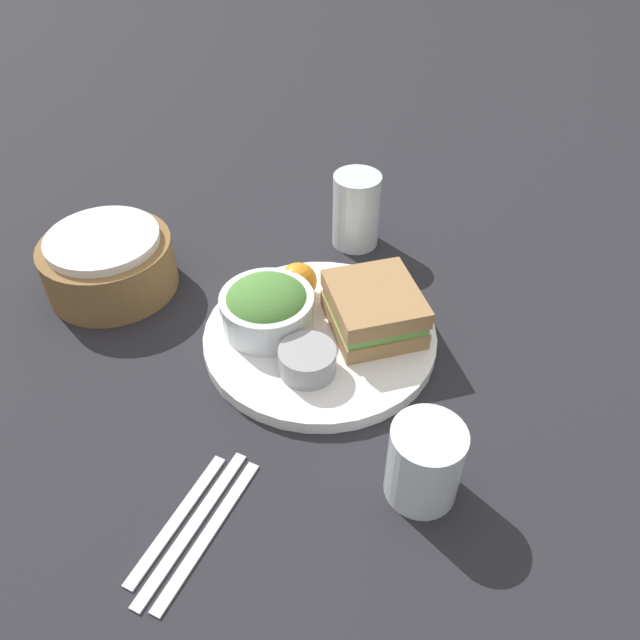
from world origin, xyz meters
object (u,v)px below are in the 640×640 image
(drink_glass, at_px, (356,210))
(knife, at_px, (193,525))
(sandwich, at_px, (374,309))
(salad_bowl, at_px, (267,307))
(fork, at_px, (209,532))
(spoon, at_px, (177,517))
(plate, at_px, (320,337))
(bread_basket, at_px, (109,263))
(dressing_cup, at_px, (307,360))
(water_glass, at_px, (424,463))

(drink_glass, bearing_deg, knife, -149.32)
(drink_glass, height_order, knife, drink_glass)
(sandwich, distance_m, salad_bowl, 0.13)
(fork, distance_m, spoon, 0.04)
(salad_bowl, distance_m, knife, 0.28)
(fork, relative_size, knife, 0.95)
(plate, bearing_deg, spoon, -158.28)
(plate, distance_m, fork, 0.28)
(drink_glass, distance_m, spoon, 0.51)
(drink_glass, distance_m, knife, 0.51)
(sandwich, relative_size, bread_basket, 0.85)
(dressing_cup, height_order, water_glass, water_glass)
(dressing_cup, bearing_deg, bread_basket, 107.97)
(sandwich, distance_m, spoon, 0.33)
(salad_bowl, distance_m, dressing_cup, 0.09)
(sandwich, bearing_deg, water_glass, -120.31)
(dressing_cup, xyz_separation_m, fork, (-0.20, -0.10, -0.03))
(drink_glass, bearing_deg, plate, -142.63)
(drink_glass, distance_m, bread_basket, 0.36)
(plate, height_order, bread_basket, bread_basket)
(plate, xyz_separation_m, knife, (-0.26, -0.12, -0.01))
(sandwich, relative_size, water_glass, 1.66)
(sandwich, xyz_separation_m, knife, (-0.31, -0.09, -0.04))
(fork, distance_m, water_glass, 0.22)
(knife, bearing_deg, spoon, -90.00)
(sandwich, distance_m, drink_glass, 0.21)
(spoon, relative_size, water_glass, 1.73)
(bread_basket, bearing_deg, drink_glass, -21.52)
(sandwich, distance_m, dressing_cup, 0.11)
(knife, bearing_deg, salad_bowl, -166.38)
(drink_glass, bearing_deg, bread_basket, 158.48)
(plate, height_order, dressing_cup, dressing_cup)
(sandwich, xyz_separation_m, spoon, (-0.32, -0.07, -0.04))
(fork, bearing_deg, salad_bowl, -162.79)
(sandwich, bearing_deg, spoon, -167.46)
(plate, relative_size, fork, 1.69)
(salad_bowl, relative_size, drink_glass, 1.04)
(plate, xyz_separation_m, spoon, (-0.26, -0.10, -0.01))
(sandwich, relative_size, spoon, 0.96)
(dressing_cup, distance_m, bread_basket, 0.32)
(drink_glass, xyz_separation_m, spoon, (-0.44, -0.24, -0.05))
(spoon, bearing_deg, bread_basket, -131.92)
(sandwich, bearing_deg, fork, -161.23)
(salad_bowl, height_order, spoon, salad_bowl)
(drink_glass, bearing_deg, sandwich, -125.26)
(plate, relative_size, water_glass, 3.25)
(spoon, xyz_separation_m, water_glass, (0.21, -0.12, 0.04))
(bread_basket, bearing_deg, plate, -60.30)
(salad_bowl, height_order, knife, salad_bowl)
(salad_bowl, distance_m, water_glass, 0.28)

